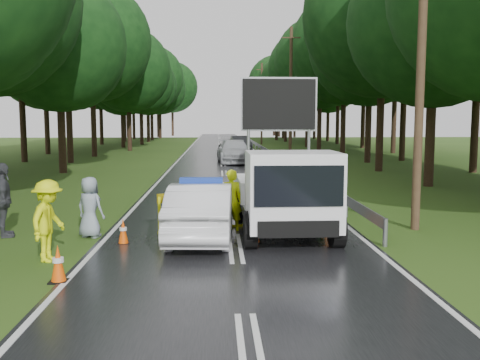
{
  "coord_description": "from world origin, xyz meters",
  "views": [
    {
      "loc": [
        -0.45,
        -12.74,
        3.13
      ],
      "look_at": [
        0.26,
        3.26,
        1.3
      ],
      "focal_mm": 40.0,
      "sensor_mm": 36.0,
      "label": 1
    }
  ],
  "objects": [
    {
      "name": "barrier",
      "position": [
        -0.8,
        2.12,
        0.84
      ],
      "size": [
        2.53,
        1.06,
        1.12
      ],
      "rotation": [
        0.0,
        0.0,
        0.38
      ],
      "color": "#DADE0C",
      "rests_on": "ground"
    },
    {
      "name": "queue_car_fourth",
      "position": [
        1.85,
        37.9,
        0.78
      ],
      "size": [
        2.03,
        4.83,
        1.55
      ],
      "primitive_type": "imported",
      "rotation": [
        0.0,
        0.0,
        0.08
      ],
      "color": "#3A3B41",
      "rests_on": "ground"
    },
    {
      "name": "utility_pole_near",
      "position": [
        5.2,
        2.0,
        5.06
      ],
      "size": [
        1.4,
        0.24,
        10.0
      ],
      "color": "#412C1E",
      "rests_on": "ground"
    },
    {
      "name": "queue_car_second",
      "position": [
        0.83,
        25.38,
        0.81
      ],
      "size": [
        2.63,
        5.75,
        1.63
      ],
      "primitive_type": "imported",
      "rotation": [
        0.0,
        0.0,
        0.06
      ],
      "color": "#ACAFB5",
      "rests_on": "ground"
    },
    {
      "name": "work_truck",
      "position": [
        1.4,
        1.44,
        1.16
      ],
      "size": [
        2.49,
        5.41,
        4.28
      ],
      "rotation": [
        0.0,
        0.0,
        0.02
      ],
      "color": "gray",
      "rests_on": "ground"
    },
    {
      "name": "civilian",
      "position": [
        0.72,
        3.0,
        0.79
      ],
      "size": [
        0.96,
        0.96,
        1.57
      ],
      "primitive_type": "imported",
      "rotation": [
        0.0,
        0.0,
        0.78
      ],
      "color": "#1A23AB",
      "rests_on": "ground"
    },
    {
      "name": "cone_far",
      "position": [
        -0.2,
        2.5,
        0.37
      ],
      "size": [
        0.36,
        0.36,
        0.76
      ],
      "color": "black",
      "rests_on": "ground"
    },
    {
      "name": "ground",
      "position": [
        0.0,
        0.0,
        0.0
      ],
      "size": [
        160.0,
        160.0,
        0.0
      ],
      "primitive_type": "plane",
      "color": "#2B4B15",
      "rests_on": "ground"
    },
    {
      "name": "bystander_right",
      "position": [
        -3.8,
        1.37,
        0.81
      ],
      "size": [
        0.94,
        0.81,
        1.62
      ],
      "primitive_type": "imported",
      "rotation": [
        0.0,
        0.0,
        2.69
      ],
      "color": "#83919E",
      "rests_on": "ground"
    },
    {
      "name": "police_sedan",
      "position": [
        -0.84,
        0.97,
        0.74
      ],
      "size": [
        1.76,
        4.54,
        1.62
      ],
      "rotation": [
        0.0,
        0.0,
        3.1
      ],
      "color": "silver",
      "rests_on": "ground"
    },
    {
      "name": "cone_center",
      "position": [
        0.49,
        0.53,
        0.36
      ],
      "size": [
        0.35,
        0.35,
        0.74
      ],
      "color": "black",
      "rests_on": "ground"
    },
    {
      "name": "guardrail",
      "position": [
        3.7,
        29.67,
        0.55
      ],
      "size": [
        0.12,
        60.06,
        0.7
      ],
      "color": "gray",
      "rests_on": "ground"
    },
    {
      "name": "queue_car_third",
      "position": [
        0.8,
        31.38,
        0.67
      ],
      "size": [
        2.33,
        4.89,
        1.35
      ],
      "primitive_type": "imported",
      "rotation": [
        0.0,
        0.0,
        -0.02
      ],
      "color": "black",
      "rests_on": "ground"
    },
    {
      "name": "bystander_mid",
      "position": [
        -6.09,
        1.5,
        1.0
      ],
      "size": [
        0.92,
        1.26,
        1.99
      ],
      "primitive_type": "imported",
      "rotation": [
        0.0,
        0.0,
        1.99
      ],
      "color": "#3A3B41",
      "rests_on": "ground"
    },
    {
      "name": "queue_car_first",
      "position": [
        2.6,
        13.2,
        0.82
      ],
      "size": [
        2.37,
        4.96,
        1.64
      ],
      "primitive_type": "imported",
      "rotation": [
        0.0,
        0.0,
        0.09
      ],
      "color": "#3B3D42",
      "rests_on": "ground"
    },
    {
      "name": "cone_left_mid",
      "position": [
        -2.8,
        0.57,
        0.31
      ],
      "size": [
        0.3,
        0.3,
        0.64
      ],
      "color": "black",
      "rests_on": "ground"
    },
    {
      "name": "cone_near_left",
      "position": [
        -3.5,
        -2.58,
        0.36
      ],
      "size": [
        0.35,
        0.35,
        0.73
      ],
      "color": "black",
      "rests_on": "ground"
    },
    {
      "name": "bystander_left",
      "position": [
        -4.15,
        -1.01,
        0.91
      ],
      "size": [
        0.89,
        1.28,
        1.82
      ],
      "primitive_type": "imported",
      "rotation": [
        0.0,
        0.0,
        1.37
      ],
      "color": "#E8F70D",
      "rests_on": "ground"
    },
    {
      "name": "road",
      "position": [
        0.0,
        30.0,
        0.01
      ],
      "size": [
        7.0,
        140.0,
        0.02
      ],
      "primitive_type": "cube",
      "color": "black",
      "rests_on": "ground"
    },
    {
      "name": "officer",
      "position": [
        -0.05,
        2.0,
        0.87
      ],
      "size": [
        0.66,
        0.46,
        1.74
      ],
      "primitive_type": "imported",
      "rotation": [
        0.0,
        0.0,
        3.22
      ],
      "color": "#E4FF0D",
      "rests_on": "ground"
    },
    {
      "name": "utility_pole_mid",
      "position": [
        5.2,
        28.0,
        5.06
      ],
      "size": [
        1.4,
        0.24,
        10.0
      ],
      "color": "#412C1E",
      "rests_on": "ground"
    },
    {
      "name": "cone_right",
      "position": [
        2.82,
        2.61,
        0.37
      ],
      "size": [
        0.37,
        0.37,
        0.77
      ],
      "color": "black",
      "rests_on": "ground"
    },
    {
      "name": "utility_pole_far",
      "position": [
        5.2,
        54.0,
        5.06
      ],
      "size": [
        1.4,
        0.24,
        10.0
      ],
      "color": "#412C1E",
      "rests_on": "ground"
    }
  ]
}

